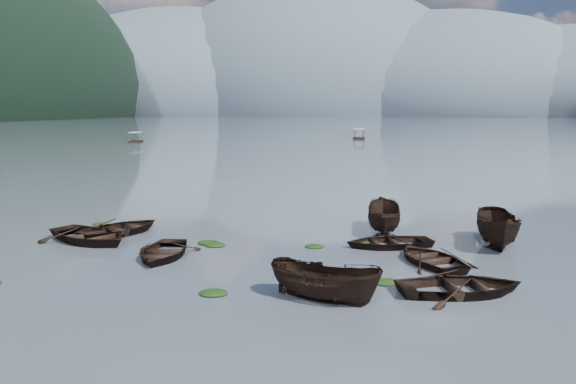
# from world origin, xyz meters

# --- Properties ---
(ground_plane) EXTENTS (2400.00, 2400.00, 0.00)m
(ground_plane) POSITION_xyz_m (0.00, 0.00, 0.00)
(ground_plane) COLOR #4A525C
(haze_mtn_a) EXTENTS (520.00, 520.00, 280.00)m
(haze_mtn_a) POSITION_xyz_m (-260.00, 900.00, 0.00)
(haze_mtn_a) COLOR #475666
(haze_mtn_a) RESTS_ON ground
(haze_mtn_b) EXTENTS (520.00, 520.00, 340.00)m
(haze_mtn_b) POSITION_xyz_m (-60.00, 900.00, 0.00)
(haze_mtn_b) COLOR #475666
(haze_mtn_b) RESTS_ON ground
(haze_mtn_c) EXTENTS (520.00, 520.00, 260.00)m
(haze_mtn_c) POSITION_xyz_m (140.00, 900.00, 0.00)
(haze_mtn_c) COLOR #475666
(haze_mtn_c) RESTS_ON ground
(haze_mtn_d) EXTENTS (520.00, 520.00, 220.00)m
(haze_mtn_d) POSITION_xyz_m (320.00, 900.00, 0.00)
(haze_mtn_d) COLOR #475666
(haze_mtn_d) RESTS_ON ground
(rowboat_0) EXTENTS (3.28, 4.41, 0.88)m
(rowboat_0) POSITION_xyz_m (-4.85, 4.96, 0.00)
(rowboat_0) COLOR black
(rowboat_0) RESTS_ON ground
(rowboat_1) EXTENTS (5.22, 5.72, 0.97)m
(rowboat_1) POSITION_xyz_m (-8.61, 9.43, 0.00)
(rowboat_1) COLOR black
(rowboat_1) RESTS_ON ground
(rowboat_2) EXTENTS (4.47, 3.11, 1.62)m
(rowboat_2) POSITION_xyz_m (2.61, -0.06, 0.00)
(rowboat_2) COLOR black
(rowboat_2) RESTS_ON ground
(rowboat_3) EXTENTS (4.34, 4.92, 0.84)m
(rowboat_3) POSITION_xyz_m (6.91, 5.23, 0.00)
(rowboat_3) COLOR black
(rowboat_3) RESTS_ON ground
(rowboat_4) EXTENTS (5.11, 4.11, 0.94)m
(rowboat_4) POSITION_xyz_m (7.40, 1.21, 0.00)
(rowboat_4) COLOR black
(rowboat_4) RESTS_ON ground
(rowboat_5) EXTENTS (2.50, 5.24, 1.95)m
(rowboat_5) POSITION_xyz_m (10.55, 8.81, 0.00)
(rowboat_5) COLOR black
(rowboat_5) RESTS_ON ground
(rowboat_6) EXTENTS (6.29, 5.80, 1.06)m
(rowboat_6) POSITION_xyz_m (-9.42, 7.40, 0.00)
(rowboat_6) COLOR black
(rowboat_6) RESTS_ON ground
(rowboat_7) EXTENTS (4.86, 4.02, 0.87)m
(rowboat_7) POSITION_xyz_m (5.30, 8.02, 0.00)
(rowboat_7) COLOR black
(rowboat_7) RESTS_ON ground
(rowboat_8) EXTENTS (1.92, 4.73, 1.81)m
(rowboat_8) POSITION_xyz_m (5.22, 11.29, 0.00)
(rowboat_8) COLOR black
(rowboat_8) RESTS_ON ground
(weed_clump_1) EXTENTS (1.00, 0.80, 0.22)m
(weed_clump_1) POSITION_xyz_m (-3.01, 7.23, 0.00)
(weed_clump_1) COLOR black
(weed_clump_1) RESTS_ON ground
(weed_clump_2) EXTENTS (1.04, 0.84, 0.23)m
(weed_clump_2) POSITION_xyz_m (-1.35, 0.17, 0.00)
(weed_clump_2) COLOR black
(weed_clump_2) RESTS_ON ground
(weed_clump_3) EXTENTS (0.92, 0.78, 0.20)m
(weed_clump_3) POSITION_xyz_m (1.77, 7.51, 0.00)
(weed_clump_3) COLOR black
(weed_clump_3) RESTS_ON ground
(weed_clump_4) EXTENTS (1.10, 0.87, 0.23)m
(weed_clump_4) POSITION_xyz_m (4.82, 2.14, 0.00)
(weed_clump_4) COLOR black
(weed_clump_4) RESTS_ON ground
(weed_clump_5) EXTENTS (0.96, 0.78, 0.20)m
(weed_clump_5) POSITION_xyz_m (-10.70, 11.45, 0.00)
(weed_clump_5) COLOR black
(weed_clump_5) RESTS_ON ground
(weed_clump_6) EXTENTS (1.09, 0.91, 0.23)m
(weed_clump_6) POSITION_xyz_m (-3.44, 7.66, 0.00)
(weed_clump_6) COLOR black
(weed_clump_6) RESTS_ON ground
(weed_clump_7) EXTENTS (0.99, 0.79, 0.22)m
(weed_clump_7) POSITION_xyz_m (4.35, 8.43, 0.00)
(weed_clump_7) COLOR black
(weed_clump_7) RESTS_ON ground
(pontoon_left) EXTENTS (3.12, 5.60, 2.03)m
(pontoon_left) POSITION_xyz_m (-41.24, 94.59, 0.00)
(pontoon_left) COLOR black
(pontoon_left) RESTS_ON ground
(pontoon_centre) EXTENTS (2.95, 6.25, 2.33)m
(pontoon_centre) POSITION_xyz_m (5.33, 113.27, 0.00)
(pontoon_centre) COLOR black
(pontoon_centre) RESTS_ON ground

